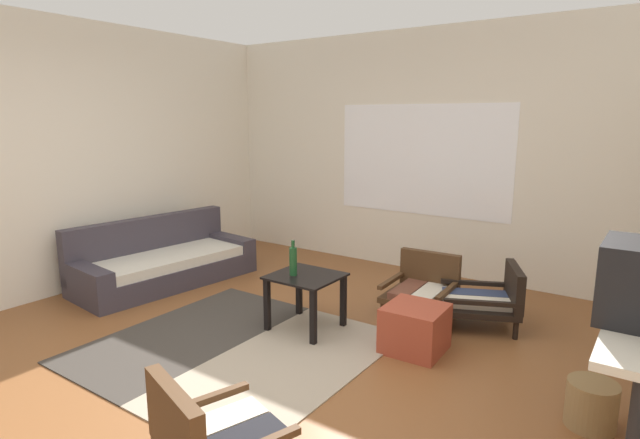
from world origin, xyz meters
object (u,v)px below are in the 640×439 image
at_px(ottoman_orange, 415,328).
at_px(wicker_basket, 591,404).
at_px(glass_bottle, 293,261).
at_px(armchair_by_window, 422,287).
at_px(couch, 163,263).
at_px(coffee_table, 306,287).
at_px(armchair_striped_foreground, 210,436).
at_px(armchair_corner, 488,298).

height_order(ottoman_orange, wicker_basket, ottoman_orange).
distance_m(ottoman_orange, glass_bottle, 1.11).
relative_size(armchair_by_window, wicker_basket, 2.14).
bearing_deg(couch, coffee_table, -3.45).
height_order(armchair_striped_foreground, ottoman_orange, armchair_striped_foreground).
height_order(couch, wicker_basket, couch).
distance_m(armchair_by_window, ottoman_orange, 0.81).
bearing_deg(couch, ottoman_orange, 0.55).
height_order(armchair_striped_foreground, wicker_basket, armchair_striped_foreground).
xyz_separation_m(coffee_table, armchair_corner, (1.23, 0.93, -0.12)).
distance_m(armchair_by_window, glass_bottle, 1.26).
bearing_deg(ottoman_orange, couch, -179.45).
bearing_deg(ottoman_orange, armchair_striped_foreground, -95.75).
distance_m(coffee_table, armchair_striped_foreground, 1.90).
relative_size(armchair_by_window, armchair_striped_foreground, 0.86).
bearing_deg(coffee_table, ottoman_orange, 9.14).
bearing_deg(wicker_basket, armchair_striped_foreground, -132.17).
height_order(armchair_by_window, wicker_basket, armchair_by_window).
bearing_deg(glass_bottle, armchair_striped_foreground, -64.48).
bearing_deg(armchair_corner, couch, -165.92).
distance_m(couch, armchair_by_window, 2.75).
xyz_separation_m(armchair_striped_foreground, wicker_basket, (1.43, 1.58, -0.13)).
bearing_deg(couch, glass_bottle, -5.28).
xyz_separation_m(coffee_table, glass_bottle, (-0.08, -0.06, 0.23)).
distance_m(armchair_striped_foreground, wicker_basket, 2.13).
height_order(glass_bottle, wicker_basket, glass_bottle).
height_order(ottoman_orange, glass_bottle, glass_bottle).
bearing_deg(couch, armchair_corner, 14.08).
bearing_deg(wicker_basket, coffee_table, 175.31).
height_order(armchair_by_window, ottoman_orange, armchair_by_window).
distance_m(armchair_by_window, armchair_striped_foreground, 2.66).
xyz_separation_m(coffee_table, wicker_basket, (2.16, -0.18, -0.23)).
relative_size(armchair_striped_foreground, wicker_basket, 2.47).
xyz_separation_m(couch, armchair_corner, (3.22, 0.81, 0.04)).
bearing_deg(wicker_basket, couch, 175.90).
relative_size(coffee_table, ottoman_orange, 1.27).
distance_m(ottoman_orange, wicker_basket, 1.28).
bearing_deg(armchair_corner, ottoman_orange, -111.70).
distance_m(coffee_table, wicker_basket, 2.18).
height_order(coffee_table, armchair_by_window, armchair_by_window).
relative_size(couch, armchair_striped_foreground, 2.84).
bearing_deg(armchair_striped_foreground, glass_bottle, 115.52).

